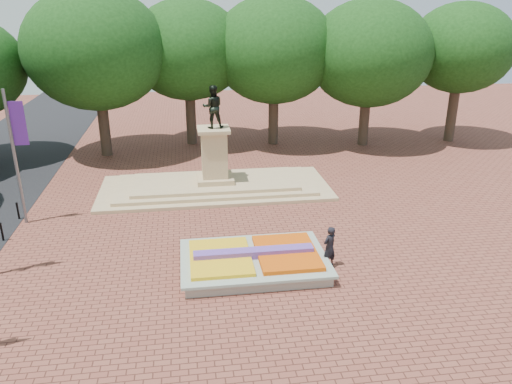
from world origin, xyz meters
TOP-DOWN VIEW (x-y plane):
  - ground at (0.00, 0.00)m, footprint 90.00×90.00m
  - flower_bed at (1.03, -2.00)m, footprint 6.30×4.30m
  - monument at (0.00, 8.00)m, footprint 14.00×6.00m
  - tree_row_back at (2.33, 18.00)m, footprint 44.80×8.80m
  - pedestrian at (4.26, -2.33)m, footprint 0.83×0.75m

SIDE VIEW (x-z plane):
  - ground at x=0.00m, z-range 0.00..0.00m
  - flower_bed at x=1.03m, z-range -0.08..0.83m
  - monument at x=0.00m, z-range -2.32..4.09m
  - pedestrian at x=4.26m, z-range 0.00..1.90m
  - tree_row_back at x=2.33m, z-range 1.46..11.89m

